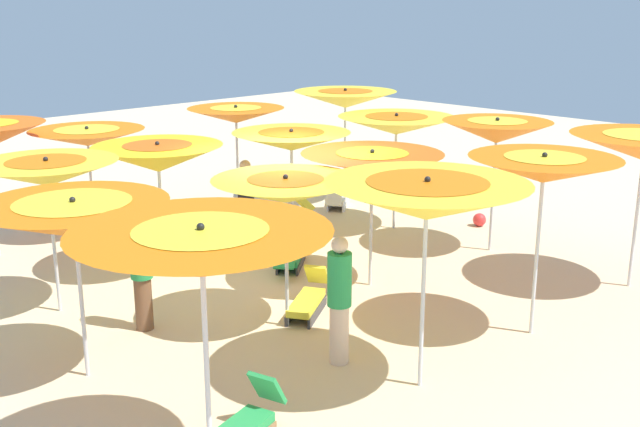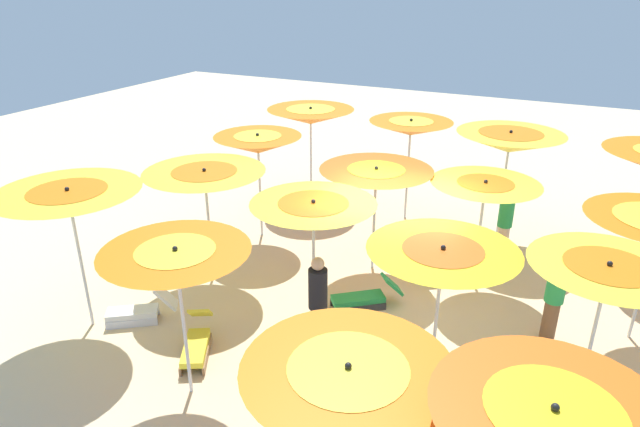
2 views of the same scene
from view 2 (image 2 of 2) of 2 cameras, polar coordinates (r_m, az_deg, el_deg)
The scene contains 23 objects.
ground at distance 10.40m, azimuth 7.18°, elevation -9.18°, with size 39.76×39.76×0.04m, color beige.
beach_umbrella_0 at distance 14.31m, azimuth -0.97°, elevation 10.01°, with size 2.22×2.22×2.49m.
beach_umbrella_1 at distance 12.15m, azimuth -6.43°, elevation 7.11°, with size 1.91×1.91×2.42m.
beach_umbrella_2 at distance 10.44m, azimuth -11.79°, elevation 3.41°, with size 2.26×2.26×2.30m.
beach_umbrella_3 at distance 9.50m, azimuth -24.45°, elevation 1.16°, with size 2.26×2.26×2.53m.
beach_umbrella_4 at distance 13.18m, azimuth 9.34°, elevation 8.70°, with size 1.95×1.95×2.50m.
beach_umbrella_5 at distance 10.69m, azimuth 5.79°, elevation 3.81°, with size 2.20×2.20×2.20m.
beach_umbrella_6 at distance 8.96m, azimuth -0.69°, elevation 0.17°, with size 2.08×2.08×2.23m.
beach_umbrella_7 at distance 7.43m, azimuth -14.60°, elevation -4.75°, with size 1.97×1.97×2.35m.
beach_umbrella_8 at distance 12.62m, azimuth 18.98°, elevation 6.98°, with size 2.28×2.28×2.52m.
beach_umbrella_9 at distance 10.48m, azimuth 16.63°, elevation 2.24°, with size 1.99×1.99×2.16m.
beach_umbrella_10 at distance 7.73m, azimuth 12.45°, elevation -5.00°, with size 2.09×2.09×2.21m.
beach_umbrella_11 at distance 5.63m, azimuth 2.89°, elevation -16.84°, with size 2.12×2.12×2.13m.
beach_umbrella_14 at distance 7.85m, azimuth 27.47°, elevation -5.87°, with size 1.98×1.98×2.29m.
lounger_0 at distance 9.18m, azimuth -12.63°, elevation -12.83°, with size 0.96×1.32×0.59m.
lounger_1 at distance 12.83m, azimuth 27.71°, elevation -4.15°, with size 1.28×0.67×0.62m.
lounger_2 at distance 10.19m, azimuth -18.19°, elevation -9.48°, with size 1.18×0.99×0.67m.
lounger_3 at distance 10.11m, azimuth 4.50°, elevation -8.63°, with size 1.23×1.09×0.59m.
lounger_5 at distance 11.17m, azimuth 12.86°, elevation -5.89°, with size 1.25×0.95×0.59m.
beachgoer_0 at distance 9.66m, azimuth 23.03°, elevation -7.89°, with size 0.30×0.30×1.60m.
beachgoer_1 at distance 8.74m, azimuth -0.22°, elevation -9.13°, with size 0.30×0.30×1.63m.
beachgoer_2 at distance 12.03m, azimuth 18.54°, elevation -0.83°, with size 0.30×0.30×1.65m.
beach_ball at distance 12.76m, azimuth -12.83°, elevation -2.35°, with size 0.27×0.27×0.27m, color red.
Camera 2 is at (-2.68, 8.37, 5.55)m, focal length 31.01 mm.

